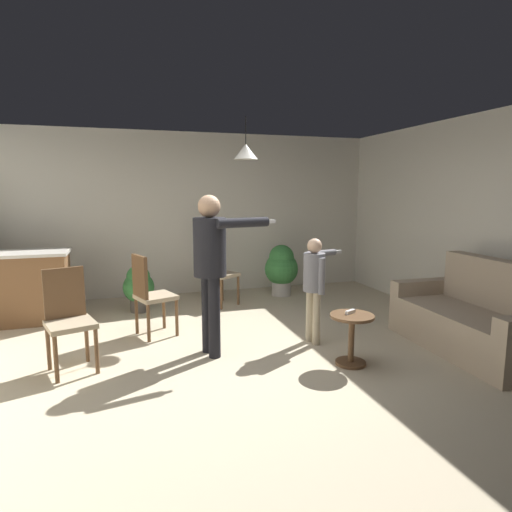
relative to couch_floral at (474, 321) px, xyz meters
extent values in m
plane|color=beige|center=(-2.53, 0.45, -0.33)|extent=(7.68, 7.68, 0.00)
cube|color=silver|center=(-2.53, 3.65, 1.02)|extent=(6.40, 0.10, 2.70)
cube|color=silver|center=(0.67, 0.45, 1.02)|extent=(0.10, 6.40, 2.70)
cube|color=tan|center=(-0.06, 0.00, -0.11)|extent=(0.90, 1.47, 0.45)
cube|color=tan|center=(0.27, -0.01, 0.39)|extent=(0.25, 1.45, 0.55)
cube|color=tan|center=(-0.03, 0.81, -0.02)|extent=(0.86, 0.21, 0.63)
cylinder|color=brown|center=(0.29, 0.79, -0.30)|extent=(0.05, 0.05, 0.06)
cylinder|color=brown|center=(-0.41, -0.79, -0.30)|extent=(0.05, 0.05, 0.06)
cylinder|color=brown|center=(-0.35, 0.81, -0.30)|extent=(0.05, 0.05, 0.06)
cube|color=brown|center=(-4.98, 2.58, 0.12)|extent=(1.20, 0.60, 0.91)
cube|color=beige|center=(-4.98, 2.58, 0.60)|extent=(1.26, 0.66, 0.04)
cylinder|color=brown|center=(-1.49, 0.04, 0.17)|extent=(0.44, 0.44, 0.03)
cylinder|color=brown|center=(-1.49, 0.04, -0.09)|extent=(0.06, 0.06, 0.49)
cylinder|color=brown|center=(-1.49, 0.04, -0.32)|extent=(0.31, 0.31, 0.03)
cylinder|color=black|center=(-2.80, 0.81, 0.10)|extent=(0.13, 0.13, 0.86)
cylinder|color=black|center=(-2.76, 0.64, 0.10)|extent=(0.13, 0.13, 0.86)
cylinder|color=black|center=(-2.78, 0.73, 0.83)|extent=(0.34, 0.34, 0.61)
sphere|color=tan|center=(-2.78, 0.73, 1.25)|extent=(0.23, 0.23, 0.23)
cylinder|color=black|center=(-2.83, 0.92, 0.80)|extent=(0.10, 0.10, 0.57)
cylinder|color=black|center=(-2.46, 0.60, 1.09)|extent=(0.58, 0.22, 0.10)
cube|color=white|center=(-2.15, 0.66, 1.09)|extent=(0.13, 0.06, 0.04)
cylinder|color=tan|center=(-1.61, 0.79, -0.02)|extent=(0.09, 0.09, 0.61)
cylinder|color=tan|center=(-1.58, 0.67, -0.02)|extent=(0.09, 0.09, 0.61)
cylinder|color=slate|center=(-1.59, 0.73, 0.50)|extent=(0.24, 0.24, 0.44)
sphere|color=#D8AD8C|center=(-1.59, 0.73, 0.80)|extent=(0.17, 0.17, 0.17)
cylinder|color=slate|center=(-1.42, 0.91, 0.68)|extent=(0.42, 0.16, 0.07)
cube|color=white|center=(-1.19, 0.96, 0.68)|extent=(0.13, 0.06, 0.04)
cylinder|color=slate|center=(-1.56, 0.59, 0.48)|extent=(0.07, 0.07, 0.41)
cylinder|color=brown|center=(-4.04, 0.91, -0.11)|extent=(0.04, 0.04, 0.45)
cylinder|color=brown|center=(-4.38, 0.79, -0.11)|extent=(0.04, 0.04, 0.45)
cylinder|color=brown|center=(-3.93, 0.57, -0.11)|extent=(0.04, 0.04, 0.45)
cylinder|color=brown|center=(-4.27, 0.45, -0.11)|extent=(0.04, 0.04, 0.45)
cube|color=tan|center=(-4.16, 0.68, 0.14)|extent=(0.53, 0.53, 0.05)
cube|color=brown|center=(-4.22, 0.86, 0.42)|extent=(0.37, 0.16, 0.50)
cylinder|color=brown|center=(-3.53, 1.65, -0.11)|extent=(0.04, 0.04, 0.45)
cylinder|color=brown|center=(-3.40, 1.31, -0.11)|extent=(0.04, 0.04, 0.45)
cylinder|color=brown|center=(-3.19, 1.77, -0.11)|extent=(0.04, 0.04, 0.45)
cylinder|color=brown|center=(-3.07, 1.44, -0.11)|extent=(0.04, 0.04, 0.45)
cube|color=tan|center=(-3.30, 1.54, 0.14)|extent=(0.54, 0.54, 0.05)
cube|color=brown|center=(-3.47, 1.48, 0.42)|extent=(0.17, 0.37, 0.50)
cylinder|color=brown|center=(-2.17, 2.91, -0.11)|extent=(0.04, 0.04, 0.45)
cylinder|color=brown|center=(-2.48, 2.73, -0.11)|extent=(0.04, 0.04, 0.45)
cylinder|color=brown|center=(-1.99, 2.60, -0.11)|extent=(0.04, 0.04, 0.45)
cylinder|color=brown|center=(-2.30, 2.42, -0.11)|extent=(0.04, 0.04, 0.45)
cube|color=tan|center=(-2.24, 2.66, 0.14)|extent=(0.58, 0.58, 0.05)
cube|color=brown|center=(-2.33, 2.83, 0.42)|extent=(0.35, 0.23, 0.50)
cylinder|color=#4C4742|center=(-3.46, 2.66, -0.23)|extent=(0.26, 0.26, 0.20)
sphere|color=#2D6B33|center=(-3.46, 2.66, 0.03)|extent=(0.44, 0.44, 0.44)
sphere|color=#2D6B33|center=(-3.46, 2.66, 0.18)|extent=(0.33, 0.33, 0.33)
cylinder|color=#B7B2AD|center=(-1.14, 2.98, -0.20)|extent=(0.32, 0.32, 0.26)
sphere|color=#387F3D|center=(-1.14, 2.98, 0.12)|extent=(0.56, 0.56, 0.56)
sphere|color=#387F3D|center=(-1.14, 2.98, 0.31)|extent=(0.42, 0.42, 0.42)
cube|color=white|center=(-1.48, 0.08, 0.21)|extent=(0.13, 0.09, 0.04)
cone|color=silver|center=(-2.06, 1.91, 1.92)|extent=(0.32, 0.32, 0.20)
cylinder|color=black|center=(-2.06, 1.91, 2.19)|extent=(0.01, 0.01, 0.36)
camera|label=1|loc=(-3.62, -3.62, 1.42)|focal=30.02mm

